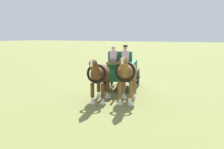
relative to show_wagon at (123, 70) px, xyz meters
name	(u,v)px	position (x,y,z in m)	size (l,w,h in m)	color
ground_plane	(123,88)	(-0.17, -0.06, -1.11)	(220.00, 220.00, 0.00)	olive
show_wagon	(123,70)	(0.00, 0.00, 0.00)	(5.58, 2.76, 2.62)	#195B38
draft_horse_near	(127,73)	(3.10, 1.80, 0.27)	(2.97, 1.54, 2.26)	brown
draft_horse_off	(100,75)	(3.54, 0.57, 0.17)	(2.96, 1.53, 2.14)	brown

